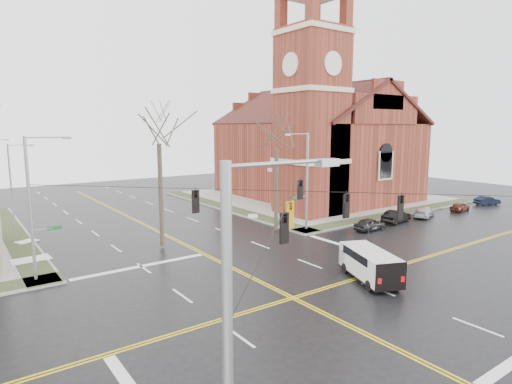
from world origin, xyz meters
TOP-DOWN VIEW (x-y plane):
  - ground at (0.00, 0.00)m, footprint 120.00×120.00m
  - sidewalks at (0.00, 0.00)m, footprint 80.00×80.00m
  - road_markings at (0.00, 0.00)m, footprint 100.00×100.00m
  - church at (24.76, 24.78)m, footprint 24.28×27.48m
  - signal_pole_ne at (11.32, 11.50)m, footprint 2.75×0.22m
  - signal_pole_nw at (-11.32, 11.50)m, footprint 2.75×0.22m
  - span_wires at (0.00, 0.00)m, footprint 23.02×23.02m
  - traffic_signals at (-0.00, -0.67)m, footprint 8.21×8.26m
  - streetlight_north_a at (-10.65, 28.00)m, footprint 2.30×0.20m
  - cargo_van at (5.88, -0.50)m, footprint 3.79×5.46m
  - parked_car_a at (16.44, 8.05)m, footprint 3.53×1.50m
  - parked_car_b at (21.21, 8.61)m, footprint 4.10×2.01m
  - parked_car_c at (26.02, 8.59)m, footprint 4.22×2.82m
  - parked_car_d at (32.28, 8.04)m, footprint 3.20×1.57m
  - parked_car_e at (38.96, 8.20)m, footprint 3.53×2.12m
  - tree_nw_near at (-1.86, 14.03)m, footprint 4.00×4.00m
  - tree_ne at (9.05, 12.99)m, footprint 4.00×4.00m

SIDE VIEW (x-z plane):
  - ground at x=0.00m, z-range 0.00..0.00m
  - road_markings at x=0.00m, z-range 0.00..0.01m
  - sidewalks at x=0.00m, z-range -0.01..0.16m
  - parked_car_d at x=32.28m, z-range 0.00..1.05m
  - parked_car_e at x=38.96m, z-range 0.00..1.10m
  - parked_car_c at x=26.02m, z-range 0.00..1.14m
  - parked_car_a at x=16.44m, z-range 0.00..1.19m
  - parked_car_b at x=21.21m, z-range 0.00..1.29m
  - cargo_van at x=5.88m, z-range 0.18..2.12m
  - streetlight_north_a at x=-10.65m, z-range 0.47..8.47m
  - signal_pole_ne at x=11.32m, z-range 0.45..9.45m
  - signal_pole_nw at x=-11.32m, z-range 0.45..9.45m
  - traffic_signals at x=0.00m, z-range 4.80..6.10m
  - span_wires at x=0.00m, z-range 6.18..6.22m
  - tree_ne at x=9.05m, z-range 2.53..13.81m
  - church at x=24.76m, z-range -5.32..22.18m
  - tree_nw_near at x=-1.86m, z-range 2.75..15.10m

